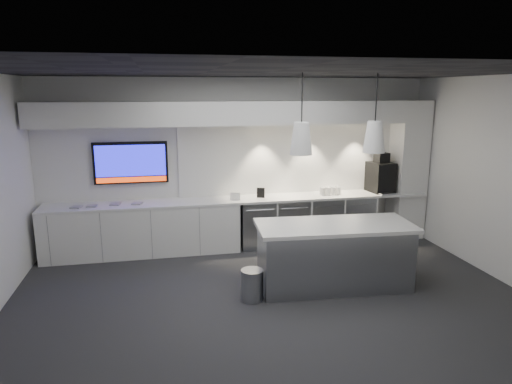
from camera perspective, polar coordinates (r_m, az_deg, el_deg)
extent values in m
plane|color=#2C2C2E|center=(6.39, 1.89, -13.18)|extent=(7.00, 7.00, 0.00)
plane|color=black|center=(5.76, 2.11, 14.82)|extent=(7.00, 7.00, 0.00)
plane|color=white|center=(8.30, -2.11, 3.73)|extent=(7.00, 0.00, 7.00)
plane|color=white|center=(3.61, 11.53, -8.34)|extent=(7.00, 0.00, 7.00)
plane|color=white|center=(7.52, 28.88, 1.25)|extent=(0.00, 7.00, 7.00)
cube|color=white|center=(8.11, -1.68, -0.95)|extent=(6.80, 0.65, 0.04)
cube|color=white|center=(8.12, -13.96, -4.60)|extent=(3.30, 0.63, 0.86)
cube|color=#92959A|center=(8.27, 0.05, -3.93)|extent=(0.60, 0.61, 0.85)
cube|color=#92959A|center=(8.42, 4.26, -3.67)|extent=(0.60, 0.61, 0.85)
cube|color=#92959A|center=(8.61, 8.30, -3.40)|extent=(0.60, 0.61, 0.85)
cube|color=#92959A|center=(8.84, 12.15, -3.13)|extent=(0.60, 0.61, 0.85)
cube|color=white|center=(8.55, 5.88, 4.28)|extent=(4.60, 0.03, 1.30)
cube|color=white|center=(7.92, -1.79, 9.86)|extent=(6.90, 0.60, 0.40)
cube|color=white|center=(9.15, 18.43, 2.65)|extent=(0.55, 0.55, 2.60)
cube|color=black|center=(8.15, -15.37, 3.55)|extent=(1.25, 0.06, 0.72)
cube|color=#1414BE|center=(8.10, -15.40, 3.79)|extent=(1.17, 0.00, 0.54)
cube|color=red|center=(8.16, -15.26, 1.50)|extent=(1.17, 0.00, 0.09)
cube|color=#92959A|center=(6.69, 9.69, -8.01)|extent=(2.15, 0.97, 0.88)
cube|color=white|center=(6.55, 9.84, -4.18)|extent=(2.26, 1.08, 0.05)
cylinder|color=#92959A|center=(6.26, -0.49, -11.54)|extent=(0.36, 0.36, 0.43)
cube|color=black|center=(8.91, 15.29, 1.81)|extent=(0.46, 0.50, 0.56)
cube|color=black|center=(8.85, 15.43, 4.17)|extent=(0.25, 0.25, 0.18)
cube|color=#92959A|center=(8.75, 15.92, -0.19)|extent=(0.33, 0.24, 0.03)
cube|color=black|center=(8.14, 0.60, -0.09)|extent=(0.14, 0.07, 0.18)
cube|color=white|center=(7.96, -2.63, -0.55)|extent=(0.18, 0.07, 0.14)
cube|color=gray|center=(8.01, -21.57, -1.76)|extent=(0.19, 0.19, 0.02)
cube|color=gray|center=(8.00, -19.84, -1.65)|extent=(0.17, 0.17, 0.02)
cube|color=gray|center=(8.00, -17.19, -1.46)|extent=(0.19, 0.19, 0.02)
cube|color=gray|center=(7.95, -14.64, -1.39)|extent=(0.19, 0.19, 0.02)
cone|color=white|center=(6.13, 5.67, 6.67)|extent=(0.30, 0.30, 0.43)
cylinder|color=black|center=(6.10, 5.79, 11.97)|extent=(0.02, 0.02, 0.70)
cone|color=white|center=(6.52, 14.57, 6.68)|extent=(0.30, 0.30, 0.43)
cylinder|color=black|center=(6.49, 14.85, 11.66)|extent=(0.02, 0.02, 0.70)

